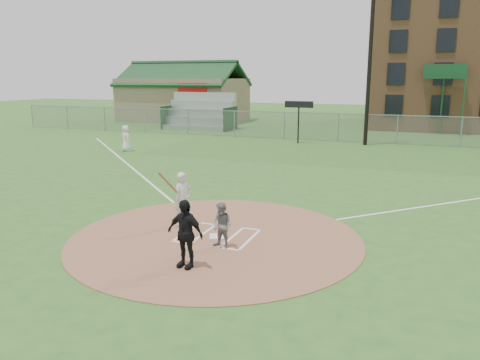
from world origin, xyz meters
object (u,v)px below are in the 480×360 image
(umpire, at_px, (185,234))
(batter_at_plate, at_px, (183,199))
(home_plate, at_px, (218,236))
(ondeck_player, at_px, (126,138))
(catcher, at_px, (222,226))

(umpire, distance_m, batter_at_plate, 3.29)
(home_plate, relative_size, batter_at_plate, 0.27)
(umpire, bearing_deg, batter_at_plate, 126.56)
(ondeck_player, xyz_separation_m, batter_at_plate, (10.34, -12.20, 0.06))
(home_plate, relative_size, umpire, 0.28)
(home_plate, distance_m, umpire, 2.42)
(home_plate, xyz_separation_m, batter_at_plate, (-1.42, 0.63, 0.83))
(umpire, height_order, ondeck_player, umpire)
(batter_at_plate, bearing_deg, home_plate, -23.94)
(home_plate, relative_size, ondeck_player, 0.30)
(catcher, relative_size, umpire, 0.74)
(catcher, distance_m, umpire, 1.57)
(home_plate, bearing_deg, ondeck_player, 132.50)
(batter_at_plate, bearing_deg, umpire, -61.87)
(catcher, bearing_deg, home_plate, 134.41)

